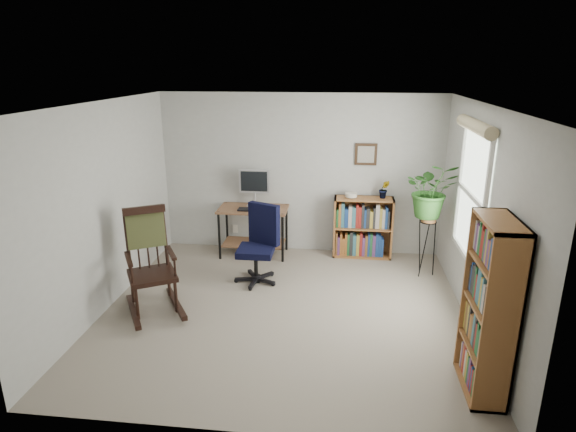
# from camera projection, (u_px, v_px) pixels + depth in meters

# --- Properties ---
(floor) EXTENTS (4.20, 4.00, 0.00)m
(floor) POSITION_uv_depth(u_px,v_px,m) (284.00, 310.00, 5.70)
(floor) COLOR gray
(floor) RESTS_ON ground
(ceiling) EXTENTS (4.20, 4.00, 0.00)m
(ceiling) POSITION_uv_depth(u_px,v_px,m) (284.00, 103.00, 4.97)
(ceiling) COLOR silver
(ceiling) RESTS_ON ground
(wall_back) EXTENTS (4.20, 0.00, 2.40)m
(wall_back) POSITION_uv_depth(u_px,v_px,m) (300.00, 174.00, 7.23)
(wall_back) COLOR #B4B4B0
(wall_back) RESTS_ON ground
(wall_front) EXTENTS (4.20, 0.00, 2.40)m
(wall_front) POSITION_uv_depth(u_px,v_px,m) (249.00, 297.00, 3.44)
(wall_front) COLOR #B4B4B0
(wall_front) RESTS_ON ground
(wall_left) EXTENTS (0.00, 4.00, 2.40)m
(wall_left) POSITION_uv_depth(u_px,v_px,m) (104.00, 208.00, 5.57)
(wall_left) COLOR #B4B4B0
(wall_left) RESTS_ON ground
(wall_right) EXTENTS (0.00, 4.00, 2.40)m
(wall_right) POSITION_uv_depth(u_px,v_px,m) (480.00, 221.00, 5.11)
(wall_right) COLOR #B4B4B0
(wall_right) RESTS_ON ground
(window) EXTENTS (0.12, 1.20, 1.50)m
(window) POSITION_uv_depth(u_px,v_px,m) (471.00, 195.00, 5.33)
(window) COLOR white
(window) RESTS_ON wall_right
(desk) EXTENTS (1.03, 0.56, 0.74)m
(desk) POSITION_uv_depth(u_px,v_px,m) (254.00, 231.00, 7.27)
(desk) COLOR brown
(desk) RESTS_ON floor
(monitor) EXTENTS (0.46, 0.16, 0.56)m
(monitor) POSITION_uv_depth(u_px,v_px,m) (254.00, 188.00, 7.21)
(monitor) COLOR silver
(monitor) RESTS_ON desk
(keyboard) EXTENTS (0.40, 0.15, 0.02)m
(keyboard) POSITION_uv_depth(u_px,v_px,m) (252.00, 210.00, 7.04)
(keyboard) COLOR black
(keyboard) RESTS_ON desk
(office_chair) EXTENTS (0.76, 0.76, 1.06)m
(office_chair) POSITION_uv_depth(u_px,v_px,m) (256.00, 245.00, 6.29)
(office_chair) COLOR black
(office_chair) RESTS_ON floor
(rocking_chair) EXTENTS (1.10, 1.26, 1.25)m
(rocking_chair) POSITION_uv_depth(u_px,v_px,m) (151.00, 262.00, 5.51)
(rocking_chair) COLOR black
(rocking_chair) RESTS_ON floor
(low_bookshelf) EXTENTS (0.87, 0.29, 0.92)m
(low_bookshelf) POSITION_uv_depth(u_px,v_px,m) (363.00, 227.00, 7.18)
(low_bookshelf) COLOR #996032
(low_bookshelf) RESTS_ON floor
(tall_bookshelf) EXTENTS (0.30, 0.70, 1.60)m
(tall_bookshelf) POSITION_uv_depth(u_px,v_px,m) (489.00, 309.00, 4.11)
(tall_bookshelf) COLOR #996032
(tall_bookshelf) RESTS_ON floor
(plant_stand) EXTENTS (0.32, 0.32, 0.90)m
(plant_stand) POSITION_uv_depth(u_px,v_px,m) (426.00, 244.00, 6.55)
(plant_stand) COLOR black
(plant_stand) RESTS_ON floor
(spider_plant) EXTENTS (1.69, 1.88, 1.47)m
(spider_plant) POSITION_uv_depth(u_px,v_px,m) (434.00, 163.00, 6.21)
(spider_plant) COLOR #2A5E21
(spider_plant) RESTS_ON plant_stand
(potted_plant_small) EXTENTS (0.13, 0.24, 0.11)m
(potted_plant_small) POSITION_uv_depth(u_px,v_px,m) (384.00, 195.00, 7.00)
(potted_plant_small) COLOR #2A5E21
(potted_plant_small) RESTS_ON low_bookshelf
(framed_picture) EXTENTS (0.32, 0.04, 0.32)m
(framed_picture) POSITION_uv_depth(u_px,v_px,m) (366.00, 154.00, 6.99)
(framed_picture) COLOR black
(framed_picture) RESTS_ON wall_back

